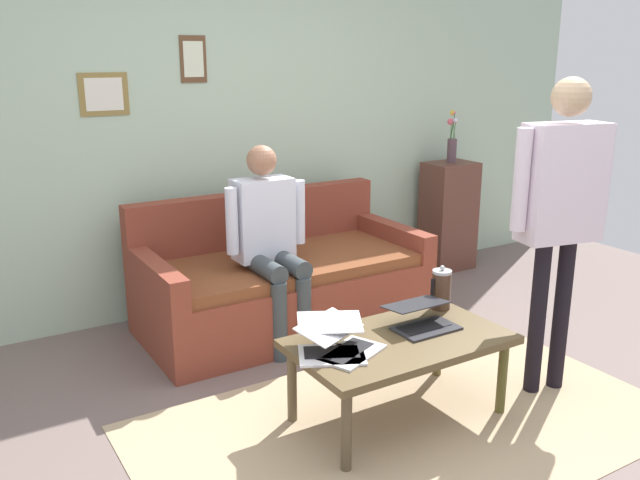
{
  "coord_description": "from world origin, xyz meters",
  "views": [
    {
      "loc": [
        1.87,
        2.32,
        1.83
      ],
      "look_at": [
        -0.04,
        -0.81,
        0.8
      ],
      "focal_mm": 37.47,
      "sensor_mm": 36.0,
      "label": 1
    }
  ],
  "objects_px": {
    "laptop_right": "(331,343)",
    "side_shelf": "(448,216)",
    "coffee_table": "(399,347)",
    "person_standing": "(561,198)",
    "laptop_left": "(422,320)",
    "flower_vase": "(452,142)",
    "couch": "(281,282)",
    "person_seated": "(269,234)",
    "laptop_center": "(343,344)",
    "french_press": "(441,289)"
  },
  "relations": [
    {
      "from": "french_press",
      "to": "person_seated",
      "type": "distance_m",
      "value": 1.15
    },
    {
      "from": "laptop_center",
      "to": "laptop_right",
      "type": "bearing_deg",
      "value": -25.37
    },
    {
      "from": "couch",
      "to": "person_standing",
      "type": "height_order",
      "value": "person_standing"
    },
    {
      "from": "french_press",
      "to": "laptop_left",
      "type": "bearing_deg",
      "value": 30.64
    },
    {
      "from": "person_seated",
      "to": "side_shelf",
      "type": "bearing_deg",
      "value": -163.84
    },
    {
      "from": "flower_vase",
      "to": "person_standing",
      "type": "relative_size",
      "value": 0.25
    },
    {
      "from": "laptop_left",
      "to": "flower_vase",
      "type": "distance_m",
      "value": 2.53
    },
    {
      "from": "couch",
      "to": "laptop_right",
      "type": "bearing_deg",
      "value": 71.51
    },
    {
      "from": "flower_vase",
      "to": "person_seated",
      "type": "distance_m",
      "value": 2.16
    },
    {
      "from": "coffee_table",
      "to": "person_seated",
      "type": "xyz_separation_m",
      "value": [
        0.12,
        -1.19,
        0.33
      ]
    },
    {
      "from": "couch",
      "to": "person_standing",
      "type": "bearing_deg",
      "value": 117.02
    },
    {
      "from": "couch",
      "to": "laptop_right",
      "type": "height_order",
      "value": "couch"
    },
    {
      "from": "side_shelf",
      "to": "flower_vase",
      "type": "bearing_deg",
      "value": -101.69
    },
    {
      "from": "coffee_table",
      "to": "laptop_right",
      "type": "xyz_separation_m",
      "value": [
        0.39,
        -0.04,
        0.09
      ]
    },
    {
      "from": "couch",
      "to": "french_press",
      "type": "height_order",
      "value": "couch"
    },
    {
      "from": "laptop_right",
      "to": "person_seated",
      "type": "distance_m",
      "value": 1.2
    },
    {
      "from": "flower_vase",
      "to": "laptop_center",
      "type": "bearing_deg",
      "value": 38.1
    },
    {
      "from": "coffee_table",
      "to": "laptop_right",
      "type": "height_order",
      "value": "laptop_right"
    },
    {
      "from": "person_standing",
      "to": "person_seated",
      "type": "distance_m",
      "value": 1.75
    },
    {
      "from": "couch",
      "to": "laptop_right",
      "type": "xyz_separation_m",
      "value": [
        0.46,
        1.38,
        0.19
      ]
    },
    {
      "from": "laptop_center",
      "to": "laptop_right",
      "type": "relative_size",
      "value": 0.96
    },
    {
      "from": "coffee_table",
      "to": "person_standing",
      "type": "height_order",
      "value": "person_standing"
    },
    {
      "from": "couch",
      "to": "person_seated",
      "type": "distance_m",
      "value": 0.52
    },
    {
      "from": "coffee_table",
      "to": "french_press",
      "type": "relative_size",
      "value": 4.36
    },
    {
      "from": "coffee_table",
      "to": "french_press",
      "type": "bearing_deg",
      "value": -155.54
    },
    {
      "from": "couch",
      "to": "laptop_center",
      "type": "height_order",
      "value": "couch"
    },
    {
      "from": "side_shelf",
      "to": "person_seated",
      "type": "xyz_separation_m",
      "value": [
        2.04,
        0.59,
        0.26
      ]
    },
    {
      "from": "coffee_table",
      "to": "person_standing",
      "type": "distance_m",
      "value": 1.15
    },
    {
      "from": "coffee_table",
      "to": "laptop_center",
      "type": "distance_m",
      "value": 0.34
    },
    {
      "from": "laptop_right",
      "to": "person_standing",
      "type": "distance_m",
      "value": 1.43
    },
    {
      "from": "person_seated",
      "to": "laptop_right",
      "type": "bearing_deg",
      "value": 77.08
    },
    {
      "from": "person_seated",
      "to": "french_press",
      "type": "bearing_deg",
      "value": 119.94
    },
    {
      "from": "couch",
      "to": "person_seated",
      "type": "bearing_deg",
      "value": 49.11
    },
    {
      "from": "couch",
      "to": "laptop_center",
      "type": "distance_m",
      "value": 1.47
    },
    {
      "from": "french_press",
      "to": "person_standing",
      "type": "relative_size",
      "value": 0.15
    },
    {
      "from": "coffee_table",
      "to": "french_press",
      "type": "height_order",
      "value": "french_press"
    },
    {
      "from": "laptop_center",
      "to": "person_standing",
      "type": "relative_size",
      "value": 0.25
    },
    {
      "from": "coffee_table",
      "to": "laptop_center",
      "type": "relative_size",
      "value": 2.53
    },
    {
      "from": "laptop_right",
      "to": "side_shelf",
      "type": "height_order",
      "value": "side_shelf"
    },
    {
      "from": "side_shelf",
      "to": "person_standing",
      "type": "distance_m",
      "value": 2.31
    },
    {
      "from": "french_press",
      "to": "person_standing",
      "type": "bearing_deg",
      "value": 138.9
    },
    {
      "from": "person_standing",
      "to": "laptop_left",
      "type": "bearing_deg",
      "value": -18.2
    },
    {
      "from": "person_standing",
      "to": "person_seated",
      "type": "relative_size",
      "value": 1.34
    },
    {
      "from": "laptop_right",
      "to": "person_standing",
      "type": "height_order",
      "value": "person_standing"
    },
    {
      "from": "flower_vase",
      "to": "french_press",
      "type": "bearing_deg",
      "value": 46.95
    },
    {
      "from": "french_press",
      "to": "person_seated",
      "type": "xyz_separation_m",
      "value": [
        0.57,
        -0.99,
        0.17
      ]
    },
    {
      "from": "coffee_table",
      "to": "flower_vase",
      "type": "xyz_separation_m",
      "value": [
        -1.92,
        -1.78,
        0.71
      ]
    },
    {
      "from": "french_press",
      "to": "flower_vase",
      "type": "distance_m",
      "value": 2.23
    },
    {
      "from": "coffee_table",
      "to": "laptop_left",
      "type": "bearing_deg",
      "value": -165.61
    },
    {
      "from": "coffee_table",
      "to": "person_seated",
      "type": "height_order",
      "value": "person_seated"
    }
  ]
}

